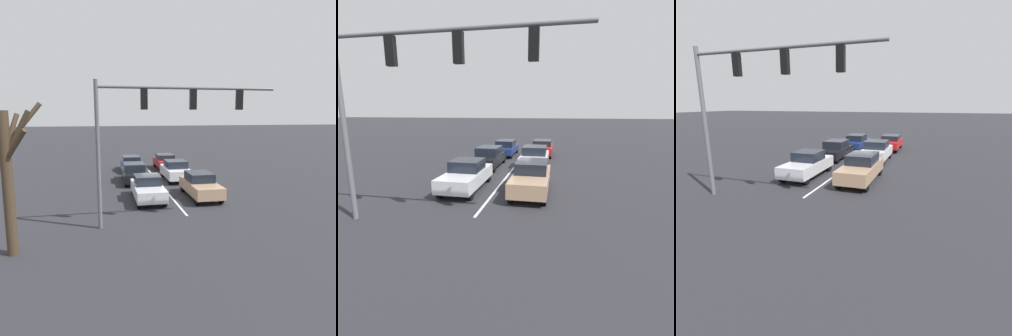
% 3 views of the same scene
% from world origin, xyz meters
% --- Properties ---
extents(ground_plane, '(240.00, 240.00, 0.00)m').
position_xyz_m(ground_plane, '(0.00, 0.00, 0.00)').
color(ground_plane, '#28282D').
extents(lane_stripe_left_divider, '(0.12, 15.93, 0.01)m').
position_xyz_m(lane_stripe_left_divider, '(0.00, 1.96, 0.01)').
color(lane_stripe_left_divider, silver).
rests_on(lane_stripe_left_divider, ground_plane).
extents(car_tan_leftlane_front, '(1.80, 4.67, 1.63)m').
position_xyz_m(car_tan_leftlane_front, '(-1.89, 6.13, 0.83)').
color(car_tan_leftlane_front, tan).
rests_on(car_tan_leftlane_front, ground_plane).
extents(car_silver_midlane_front, '(1.81, 4.49, 1.60)m').
position_xyz_m(car_silver_midlane_front, '(1.63, 6.21, 0.79)').
color(car_silver_midlane_front, silver).
rests_on(car_silver_midlane_front, ground_plane).
extents(car_black_midlane_second, '(1.85, 4.56, 1.53)m').
position_xyz_m(car_black_midlane_second, '(1.93, 0.43, 0.77)').
color(car_black_midlane_second, black).
rests_on(car_black_midlane_second, ground_plane).
extents(car_white_leftlane_second, '(1.90, 4.30, 1.66)m').
position_xyz_m(car_white_leftlane_second, '(-1.53, 0.35, 0.84)').
color(car_white_leftlane_second, silver).
rests_on(car_white_leftlane_second, ground_plane).
extents(car_red_leftlane_third, '(1.84, 4.32, 1.48)m').
position_xyz_m(car_red_leftlane_third, '(-1.74, -5.31, 0.78)').
color(car_red_leftlane_third, red).
rests_on(car_red_leftlane_third, ground_plane).
extents(car_navy_midlane_third, '(1.81, 4.41, 1.44)m').
position_xyz_m(car_navy_midlane_third, '(1.67, -4.95, 0.74)').
color(car_navy_midlane_third, navy).
rests_on(car_navy_midlane_third, ground_plane).
extents(traffic_signal_gantry, '(8.85, 0.37, 7.03)m').
position_xyz_m(traffic_signal_gantry, '(1.86, 10.91, 5.26)').
color(traffic_signal_gantry, slate).
rests_on(traffic_signal_gantry, ground_plane).
extents(bare_tree_near, '(1.58, 1.47, 5.94)m').
position_xyz_m(bare_tree_near, '(7.90, 13.29, 3.21)').
color(bare_tree_near, '#423323').
rests_on(bare_tree_near, ground_plane).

